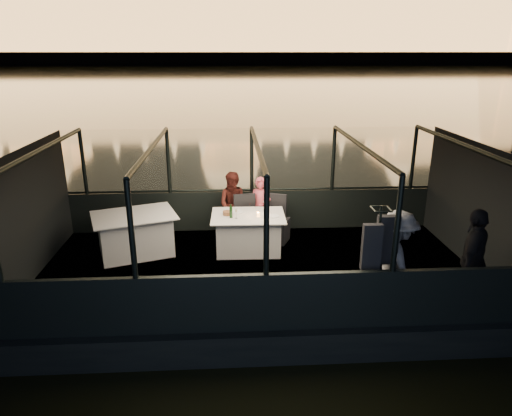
{
  "coord_description": "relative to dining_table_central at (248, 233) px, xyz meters",
  "views": [
    {
      "loc": [
        -0.48,
        -7.7,
        4.35
      ],
      "look_at": [
        0.0,
        0.4,
        1.55
      ],
      "focal_mm": 32.0,
      "sensor_mm": 36.0,
      "label": 1
    }
  ],
  "objects": [
    {
      "name": "river_water",
      "position": [
        0.13,
        79.21,
        -0.89
      ],
      "size": [
        500.0,
        500.0,
        0.0
      ],
      "primitive_type": "plane",
      "color": "black",
      "rests_on": "ground"
    },
    {
      "name": "boat_hull",
      "position": [
        0.13,
        -0.79,
        -0.89
      ],
      "size": [
        8.6,
        4.4,
        1.0
      ],
      "primitive_type": "cube",
      "color": "black",
      "rests_on": "river_water"
    },
    {
      "name": "boat_deck",
      "position": [
        0.13,
        -0.79,
        -0.41
      ],
      "size": [
        8.0,
        4.0,
        0.04
      ],
      "primitive_type": "cube",
      "color": "black",
      "rests_on": "boat_hull"
    },
    {
      "name": "gunwale_port",
      "position": [
        0.13,
        1.21,
        0.06
      ],
      "size": [
        8.0,
        0.08,
        0.9
      ],
      "primitive_type": "cube",
      "color": "black",
      "rests_on": "boat_deck"
    },
    {
      "name": "gunwale_starboard",
      "position": [
        0.13,
        -2.79,
        0.06
      ],
      "size": [
        8.0,
        0.08,
        0.9
      ],
      "primitive_type": "cube",
      "color": "black",
      "rests_on": "boat_deck"
    },
    {
      "name": "cabin_glass_port",
      "position": [
        0.13,
        1.21,
        1.21
      ],
      "size": [
        8.0,
        0.02,
        1.4
      ],
      "primitive_type": null,
      "color": "#99B2B2",
      "rests_on": "gunwale_port"
    },
    {
      "name": "cabin_glass_starboard",
      "position": [
        0.13,
        -2.79,
        1.21
      ],
      "size": [
        8.0,
        0.02,
        1.4
      ],
      "primitive_type": null,
      "color": "#99B2B2",
      "rests_on": "gunwale_starboard"
    },
    {
      "name": "cabin_roof_glass",
      "position": [
        0.13,
        -0.79,
        1.91
      ],
      "size": [
        8.0,
        4.0,
        0.02
      ],
      "primitive_type": null,
      "color": "#99B2B2",
      "rests_on": "boat_deck"
    },
    {
      "name": "end_wall_fore",
      "position": [
        -3.87,
        -0.79,
        0.76
      ],
      "size": [
        0.02,
        4.0,
        2.3
      ],
      "primitive_type": null,
      "color": "black",
      "rests_on": "boat_deck"
    },
    {
      "name": "end_wall_aft",
      "position": [
        4.13,
        -0.79,
        0.76
      ],
      "size": [
        0.02,
        4.0,
        2.3
      ],
      "primitive_type": null,
      "color": "black",
      "rests_on": "boat_deck"
    },
    {
      "name": "canopy_ribs",
      "position": [
        0.13,
        -0.79,
        0.76
      ],
      "size": [
        8.0,
        4.0,
        2.3
      ],
      "primitive_type": null,
      "color": "black",
      "rests_on": "boat_deck"
    },
    {
      "name": "embankment",
      "position": [
        0.13,
        209.21,
        0.11
      ],
      "size": [
        400.0,
        140.0,
        6.0
      ],
      "primitive_type": "cube",
      "color": "#423D33",
      "rests_on": "ground"
    },
    {
      "name": "dining_table_central",
      "position": [
        0.0,
        0.0,
        0.0
      ],
      "size": [
        1.47,
        1.08,
        0.77
      ],
      "primitive_type": "cube",
      "rotation": [
        0.0,
        0.0,
        -0.02
      ],
      "color": "white",
      "rests_on": "boat_deck"
    },
    {
      "name": "dining_table_aft",
      "position": [
        -2.24,
        -0.01,
        0.0
      ],
      "size": [
        1.85,
        1.59,
        0.83
      ],
      "primitive_type": "cube",
      "rotation": [
        0.0,
        0.0,
        0.34
      ],
      "color": "silver",
      "rests_on": "boat_deck"
    },
    {
      "name": "chair_port_left",
      "position": [
        -0.05,
        0.45,
        0.06
      ],
      "size": [
        0.53,
        0.53,
        0.99
      ],
      "primitive_type": "cube",
      "rotation": [
        0.0,
        0.0,
        0.17
      ],
      "color": "black",
      "rests_on": "boat_deck"
    },
    {
      "name": "chair_port_right",
      "position": [
        0.63,
        0.46,
        0.06
      ],
      "size": [
        0.61,
        0.61,
        0.98
      ],
      "primitive_type": "cube",
      "rotation": [
        0.0,
        0.0,
        -0.42
      ],
      "color": "black",
      "rests_on": "boat_deck"
    },
    {
      "name": "coat_stand",
      "position": [
        1.78,
        -2.53,
        0.51
      ],
      "size": [
        0.59,
        0.53,
        1.79
      ],
      "primitive_type": null,
      "rotation": [
        0.0,
        0.0,
        -0.31
      ],
      "color": "black",
      "rests_on": "boat_deck"
    },
    {
      "name": "person_woman_coral",
      "position": [
        0.3,
        0.77,
        0.36
      ],
      "size": [
        0.55,
        0.44,
        1.32
      ],
      "primitive_type": "imported",
      "rotation": [
        0.0,
        0.0,
        -0.29
      ],
      "color": "#DD505F",
      "rests_on": "boat_deck"
    },
    {
      "name": "person_man_maroon",
      "position": [
        -0.26,
        0.75,
        0.36
      ],
      "size": [
        0.77,
        0.64,
        1.45
      ],
      "primitive_type": "imported",
      "rotation": [
        0.0,
        0.0,
        -0.16
      ],
      "color": "#3F1611",
      "rests_on": "boat_deck"
    },
    {
      "name": "passenger_stripe",
      "position": [
        2.17,
        -2.31,
        0.47
      ],
      "size": [
        0.75,
        1.13,
        1.62
      ],
      "primitive_type": "imported",
      "rotation": [
        0.0,
        0.0,
        1.73
      ],
      "color": "white",
      "rests_on": "boat_deck"
    },
    {
      "name": "passenger_dark",
      "position": [
        3.35,
        -2.35,
        0.47
      ],
      "size": [
        0.94,
        1.01,
        1.65
      ],
      "primitive_type": "imported",
      "rotation": [
        0.0,
        0.0,
        4.02
      ],
      "color": "black",
      "rests_on": "boat_deck"
    },
    {
      "name": "wine_bottle",
      "position": [
        -0.34,
        -0.12,
        0.53
      ],
      "size": [
        0.07,
        0.07,
        0.28
      ],
      "primitive_type": "cylinder",
      "rotation": [
        0.0,
        0.0,
        0.16
      ],
      "color": "black",
      "rests_on": "dining_table_central"
    },
    {
      "name": "bread_basket",
      "position": [
        -0.41,
        0.04,
        0.42
      ],
      "size": [
        0.2,
        0.2,
        0.07
      ],
      "primitive_type": "cylinder",
      "rotation": [
        0.0,
        0.0,
        -0.12
      ],
      "color": "brown",
      "rests_on": "dining_table_central"
    },
    {
      "name": "amber_candle",
      "position": [
        0.2,
        -0.09,
        0.42
      ],
      "size": [
        0.08,
        0.08,
        0.09
      ],
      "primitive_type": "cylinder",
      "rotation": [
        0.0,
        0.0,
        0.28
      ],
      "color": "orange",
      "rests_on": "dining_table_central"
    },
    {
      "name": "plate_near",
      "position": [
        0.49,
        -0.1,
        0.39
      ],
      "size": [
        0.29,
        0.29,
        0.01
      ],
      "primitive_type": "cylinder",
      "rotation": [
        0.0,
        0.0,
        -0.28
      ],
      "color": "white",
      "rests_on": "dining_table_central"
    },
    {
      "name": "plate_far",
      "position": [
        -0.23,
        0.17,
        0.39
      ],
      "size": [
        0.34,
        0.34,
        0.02
      ],
      "primitive_type": "cylinder",
      "rotation": [
        0.0,
        0.0,
        0.34
      ],
      "color": "white",
      "rests_on": "dining_table_central"
    },
    {
      "name": "wine_glass_white",
      "position": [
        -0.24,
        -0.17,
        0.48
      ],
      "size": [
        0.08,
        0.08,
        0.2
      ],
      "primitive_type": null,
      "rotation": [
        0.0,
        0.0,
        -0.14
      ],
      "color": "silver",
      "rests_on": "dining_table_central"
    },
    {
      "name": "wine_glass_red",
      "position": [
        0.34,
        0.24,
        0.48
      ],
      "size": [
        0.08,
        0.08,
        0.2
      ],
      "primitive_type": null,
      "rotation": [
        0.0,
        0.0,
        0.26
      ],
      "color": "silver",
      "rests_on": "dining_table_central"
    }
  ]
}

